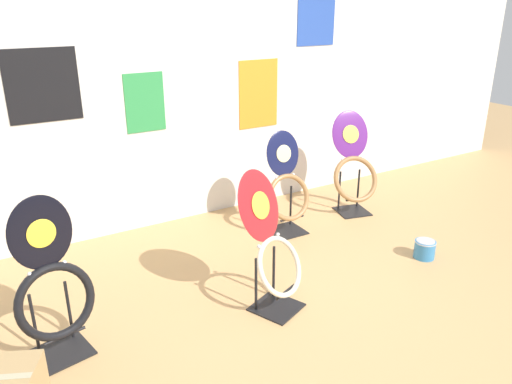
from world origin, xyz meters
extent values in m
plane|color=tan|center=(0.00, 0.00, 0.00)|extent=(14.00, 14.00, 0.00)
cube|color=silver|center=(0.00, 2.20, 1.30)|extent=(8.00, 0.06, 2.60)
cube|color=#2D8E47|center=(-0.54, 2.16, 1.08)|extent=(0.33, 0.01, 0.47)
cube|color=black|center=(-1.28, 2.16, 1.28)|extent=(0.51, 0.01, 0.53)
cube|color=#284CAD|center=(1.16, 2.16, 1.71)|extent=(0.42, 0.01, 0.52)
cube|color=orange|center=(0.54, 2.16, 1.05)|extent=(0.40, 0.01, 0.61)
cube|color=black|center=(1.15, 1.48, 0.01)|extent=(0.34, 0.34, 0.01)
cylinder|color=black|center=(1.07, 1.59, 0.19)|extent=(0.02, 0.02, 0.37)
cylinder|color=black|center=(1.26, 1.54, 0.19)|extent=(0.02, 0.02, 0.37)
cylinder|color=black|center=(1.13, 1.40, 0.16)|extent=(0.22, 0.07, 0.02)
torus|color=#9E7042|center=(1.14, 1.46, 0.33)|extent=(0.48, 0.34, 0.40)
ellipsoid|color=#60237F|center=(1.18, 1.61, 0.71)|extent=(0.39, 0.24, 0.42)
ellipsoid|color=#E5CC4C|center=(1.18, 1.60, 0.71)|extent=(0.17, 0.10, 0.16)
sphere|color=silver|center=(1.07, 1.57, 0.50)|extent=(0.02, 0.02, 0.02)
sphere|color=silver|center=(1.26, 1.52, 0.50)|extent=(0.02, 0.02, 0.02)
cube|color=black|center=(-1.58, 0.80, 0.01)|extent=(0.33, 0.33, 0.01)
cylinder|color=black|center=(-1.70, 0.87, 0.19)|extent=(0.02, 0.02, 0.37)
cylinder|color=black|center=(-1.50, 0.91, 0.19)|extent=(0.02, 0.02, 0.37)
cylinder|color=black|center=(-1.57, 0.72, 0.16)|extent=(0.22, 0.06, 0.02)
torus|color=black|center=(-1.58, 0.78, 0.35)|extent=(0.45, 0.23, 0.43)
ellipsoid|color=black|center=(-1.59, 0.84, 0.73)|extent=(0.34, 0.11, 0.41)
ellipsoid|color=yellow|center=(-1.59, 0.82, 0.73)|extent=(0.15, 0.05, 0.15)
sphere|color=silver|center=(-1.68, 0.81, 0.53)|extent=(0.02, 0.02, 0.02)
sphere|color=silver|center=(-1.50, 0.84, 0.53)|extent=(0.02, 0.02, 0.02)
cube|color=black|center=(0.38, 1.45, 0.01)|extent=(0.28, 0.28, 0.01)
cylinder|color=black|center=(0.29, 1.54, 0.19)|extent=(0.02, 0.02, 0.36)
cylinder|color=black|center=(0.48, 1.53, 0.19)|extent=(0.02, 0.02, 0.36)
cylinder|color=black|center=(0.38, 1.37, 0.15)|extent=(0.22, 0.02, 0.02)
torus|color=#9E7042|center=(0.38, 1.42, 0.32)|extent=(0.40, 0.19, 0.39)
ellipsoid|color=#141942|center=(0.38, 1.53, 0.67)|extent=(0.31, 0.11, 0.38)
ellipsoid|color=beige|center=(0.38, 1.51, 0.68)|extent=(0.14, 0.04, 0.14)
sphere|color=silver|center=(0.30, 1.49, 0.49)|extent=(0.02, 0.02, 0.02)
sphere|color=silver|center=(0.47, 1.49, 0.49)|extent=(0.02, 0.02, 0.02)
cube|color=black|center=(-0.32, 0.54, 0.01)|extent=(0.37, 0.37, 0.01)
cylinder|color=black|center=(-0.44, 0.59, 0.19)|extent=(0.02, 0.02, 0.36)
cylinder|color=black|center=(-0.26, 0.66, 0.19)|extent=(0.02, 0.02, 0.36)
cylinder|color=black|center=(-0.29, 0.47, 0.16)|extent=(0.21, 0.10, 0.02)
torus|color=beige|center=(-0.31, 0.52, 0.31)|extent=(0.44, 0.35, 0.35)
ellipsoid|color=#AD1E23|center=(-0.37, 0.67, 0.68)|extent=(0.41, 0.30, 0.44)
ellipsoid|color=yellow|center=(-0.36, 0.66, 0.69)|extent=(0.18, 0.12, 0.17)
sphere|color=silver|center=(-0.44, 0.56, 0.47)|extent=(0.02, 0.02, 0.02)
sphere|color=silver|center=(-0.25, 0.64, 0.47)|extent=(0.02, 0.02, 0.02)
cylinder|color=teal|center=(1.03, 0.52, 0.07)|extent=(0.16, 0.16, 0.14)
torus|color=silver|center=(1.03, 0.52, 0.13)|extent=(0.16, 0.16, 0.01)
cylinder|color=#B2B2B7|center=(1.03, 0.52, 0.14)|extent=(0.14, 0.14, 0.00)
camera|label=1|loc=(-1.84, -1.72, 1.86)|focal=35.00mm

